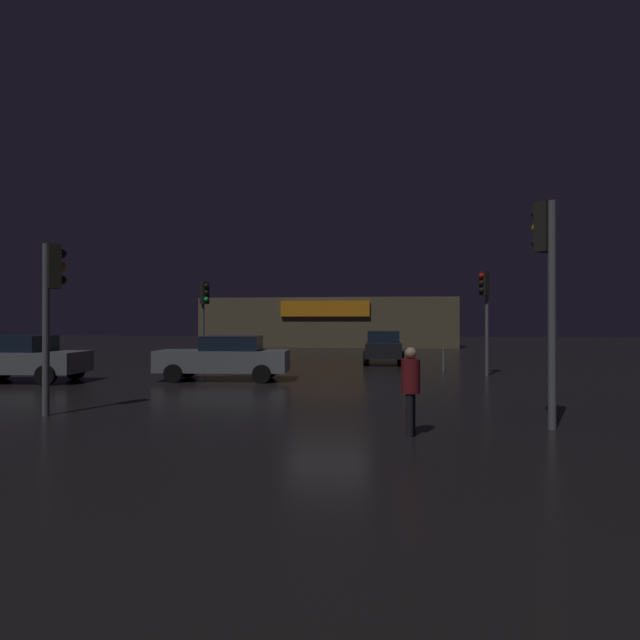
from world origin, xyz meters
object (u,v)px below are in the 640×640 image
Objects in this scene: traffic_signal_opposite at (52,294)px; pedestrian at (411,385)px; store_building at (330,322)px; traffic_signal_cross_left at (547,270)px; traffic_signal_cross_right at (204,305)px; car_crossing at (22,358)px; car_near at (225,358)px; car_far at (383,347)px; traffic_signal_main at (485,300)px.

traffic_signal_opposite is 2.36× the size of pedestrian.
store_building is 35.85m from traffic_signal_cross_left.
car_crossing is at bearing -132.00° from traffic_signal_cross_right.
car_near is 6.87m from car_crossing.
car_near is at bearing 139.18° from traffic_signal_cross_left.
traffic_signal_cross_left is 16.21m from car_far.
car_crossing is at bearing 158.32° from traffic_signal_cross_left.
store_building is 5.02× the size of car_far.
car_far is at bearing 64.91° from traffic_signal_opposite.
car_far is (7.26, 15.51, -1.86)m from traffic_signal_opposite.
traffic_signal_cross_left reaches higher than traffic_signal_opposite.
traffic_signal_cross_left is 1.16× the size of traffic_signal_cross_right.
traffic_signal_cross_left is (-0.69, -10.21, 0.18)m from traffic_signal_main.
store_building is at bearing 102.55° from traffic_signal_cross_left.
store_building is 5.22× the size of traffic_signal_main.
car_near is at bearing -164.17° from traffic_signal_main.
traffic_signal_cross_left reaches higher than store_building.
pedestrian is (-2.65, -1.00, -2.13)m from traffic_signal_cross_left.
traffic_signal_cross_right reaches higher than pedestrian.
traffic_signal_main is at bearing 15.83° from car_near.
car_crossing is 2.61× the size of pedestrian.
traffic_signal_opposite is at bearing -115.09° from car_far.
car_crossing reaches higher than car_near.
traffic_signal_opposite is at bearing -49.70° from car_crossing.
traffic_signal_main reaches higher than car_crossing.
traffic_signal_main is at bearing 86.11° from traffic_signal_cross_left.
traffic_signal_opposite is at bearing -103.16° from car_near.
traffic_signal_cross_right is 2.36× the size of pedestrian.
store_building is 4.45× the size of car_near.
traffic_signal_main is at bearing -5.52° from traffic_signal_cross_right.
traffic_signal_cross_right reaches higher than car_crossing.
car_far is 15.58m from car_crossing.
car_far reaches higher than car_near.
car_far reaches higher than pedestrian.
traffic_signal_cross_right reaches higher than car_far.
car_far is at bearing 101.39° from traffic_signal_cross_left.
pedestrian is at bearing -29.17° from car_crossing.
traffic_signal_cross_right is 7.24m from car_crossing.
traffic_signal_opposite is (-11.13, -9.98, -0.20)m from traffic_signal_main.
traffic_signal_opposite is at bearing -88.16° from traffic_signal_cross_right.
traffic_signal_cross_left is 0.94× the size of car_near.
car_far is at bearing 30.15° from traffic_signal_cross_right.
traffic_signal_main is 7.06m from car_far.
traffic_signal_cross_left reaches higher than car_far.
traffic_signal_cross_left is 11.75m from car_near.
traffic_signal_main reaches higher than traffic_signal_cross_right.
traffic_signal_main is 0.95× the size of car_crossing.
store_building is 19.82m from car_far.
traffic_signal_opposite reaches higher than car_crossing.
traffic_signal_cross_right is at bearing -149.85° from car_far.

